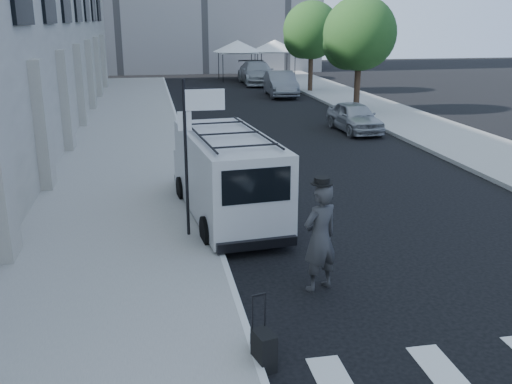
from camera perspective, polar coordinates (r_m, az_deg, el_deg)
name	(u,v)px	position (r m, az deg, el deg)	size (l,w,h in m)	color
ground	(343,294)	(10.79, 8.72, -10.05)	(120.00, 120.00, 0.00)	black
sidewalk_left	(129,134)	(25.50, -12.59, 5.72)	(4.50, 48.00, 0.15)	gray
sidewalk_right	(380,111)	(31.91, 12.33, 7.93)	(4.00, 56.00, 0.15)	gray
sign_pole	(196,125)	(12.47, -6.05, 6.65)	(1.03, 0.07, 3.50)	black
tree_near	(357,36)	(31.15, 10.05, 15.07)	(3.80, 3.83, 6.03)	black
tree_far	(309,32)	(39.71, 5.37, 15.60)	(3.80, 3.83, 6.03)	black
tent_left	(238,46)	(47.65, -1.86, 14.35)	(4.00, 4.00, 3.20)	black
tent_right	(275,46)	(48.74, 1.89, 14.41)	(4.00, 4.00, 3.20)	black
businessman	(320,238)	(10.51, 6.41, -4.57)	(0.75, 0.49, 2.05)	#323234
briefcase	(261,349)	(8.76, 0.50, -15.44)	(0.12, 0.44, 0.34)	black
suitcase	(264,350)	(8.51, 0.79, -15.52)	(0.34, 0.45, 1.10)	black
cargo_van	(226,174)	(14.35, -3.00, 1.78)	(2.42, 5.78, 2.14)	silver
parked_car_a	(355,117)	(26.01, 9.83, 7.40)	(1.56, 3.87, 1.32)	#94979B
parked_car_b	(281,84)	(37.81, 2.49, 10.76)	(1.69, 4.84, 1.59)	slate
parked_car_c	(257,73)	(44.82, 0.10, 11.82)	(2.40, 5.91, 1.71)	#9FA3A7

